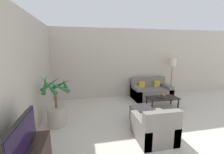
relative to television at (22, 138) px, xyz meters
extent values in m
cube|color=#BCB2A3|center=(3.26, 3.79, 0.56)|extent=(8.68, 0.06, 2.70)
cube|color=#BCB2A3|center=(-0.31, 0.59, 0.56)|extent=(0.06, 7.94, 2.70)
cube|color=black|center=(0.00, 0.00, -0.24)|extent=(0.18, 0.35, 0.02)
cube|color=black|center=(0.00, 0.00, 0.01)|extent=(0.05, 1.00, 0.49)
cube|color=black|center=(0.02, 0.00, 0.01)|extent=(0.01, 0.96, 0.45)
cylinder|color=#ADA393|center=(0.15, 1.79, -0.55)|extent=(0.46, 0.46, 0.47)
cylinder|color=brown|center=(0.15, 1.79, -0.10)|extent=(0.06, 0.06, 0.43)
cone|color=#23662D|center=(0.38, 1.79, 0.28)|extent=(0.10, 0.54, 0.42)
cone|color=#23662D|center=(0.28, 2.02, 0.24)|extent=(0.54, 0.37, 0.34)
cone|color=#23662D|center=(0.02, 2.01, 0.26)|extent=(0.53, 0.36, 0.38)
cone|color=#23662D|center=(-0.07, 1.79, 0.31)|extent=(0.10, 0.50, 0.46)
cone|color=#23662D|center=(0.04, 1.61, 0.31)|extent=(0.47, 0.33, 0.48)
cone|color=#23662D|center=(0.27, 1.58, 0.27)|extent=(0.52, 0.36, 0.40)
cube|color=slate|center=(3.45, 3.23, -0.59)|extent=(1.46, 0.82, 0.41)
cube|color=slate|center=(3.45, 3.56, -0.20)|extent=(1.46, 0.16, 0.37)
cube|color=slate|center=(2.82, 3.23, -0.53)|extent=(0.20, 0.82, 0.53)
cube|color=slate|center=(4.08, 3.23, -0.53)|extent=(0.20, 0.82, 0.53)
cube|color=gold|center=(3.12, 3.44, -0.26)|extent=(0.24, 0.12, 0.24)
cube|color=gold|center=(3.78, 3.44, -0.26)|extent=(0.24, 0.12, 0.24)
cylinder|color=brown|center=(4.40, 3.40, -0.78)|extent=(0.24, 0.24, 0.03)
cylinder|color=brown|center=(4.40, 3.40, -0.16)|extent=(0.03, 0.03, 1.22)
cylinder|color=beige|center=(4.40, 3.40, 0.61)|extent=(0.27, 0.27, 0.31)
cylinder|color=black|center=(2.94, 2.12, -0.63)|extent=(0.05, 0.05, 0.32)
cylinder|color=black|center=(3.87, 2.12, -0.63)|extent=(0.05, 0.05, 0.32)
cylinder|color=black|center=(2.94, 2.53, -0.63)|extent=(0.05, 0.05, 0.32)
cylinder|color=black|center=(3.87, 2.53, -0.63)|extent=(0.05, 0.05, 0.32)
cube|color=black|center=(3.40, 2.33, -0.46)|extent=(1.02, 0.50, 0.03)
cylinder|color=#42382D|center=(3.37, 2.36, -0.42)|extent=(0.27, 0.27, 0.04)
sphere|color=red|center=(3.34, 2.33, -0.36)|extent=(0.08, 0.08, 0.08)
sphere|color=olive|center=(3.44, 2.31, -0.36)|extent=(0.08, 0.08, 0.08)
sphere|color=orange|center=(3.44, 2.40, -0.36)|extent=(0.08, 0.08, 0.08)
cube|color=slate|center=(2.28, 0.75, -0.59)|extent=(0.77, 0.82, 0.41)
cube|color=slate|center=(2.28, 0.42, -0.20)|extent=(0.77, 0.16, 0.36)
cube|color=slate|center=(1.98, 0.75, -0.54)|extent=(0.16, 0.82, 0.51)
cube|color=slate|center=(2.59, 0.75, -0.54)|extent=(0.16, 0.82, 0.51)
cube|color=slate|center=(2.34, 1.55, -0.60)|extent=(0.54, 0.47, 0.39)
camera|label=1|loc=(0.80, -1.98, 1.15)|focal=24.00mm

